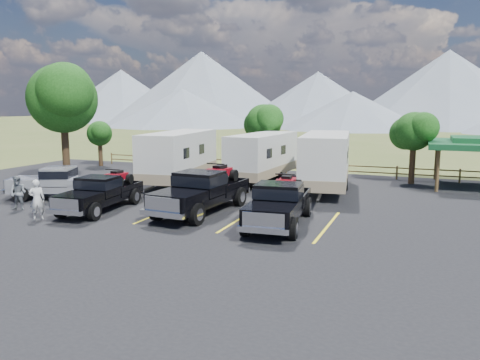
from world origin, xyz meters
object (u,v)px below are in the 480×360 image
at_px(rig_right, 280,202).
at_px(trailer_left, 179,157).
at_px(pickup_silver, 62,182).
at_px(person_a, 37,200).
at_px(rig_left, 101,192).
at_px(tree_big_nw, 62,99).
at_px(person_b, 18,193).
at_px(trailer_right, 326,161).
at_px(rig_center, 202,190).
at_px(trailer_center, 263,157).

bearing_deg(rig_right, trailer_left, 134.37).
height_order(pickup_silver, person_a, person_a).
relative_size(rig_left, pickup_silver, 0.95).
bearing_deg(tree_big_nw, rig_left, -38.72).
bearing_deg(trailer_left, rig_left, -96.04).
bearing_deg(rig_right, person_a, -168.92).
bearing_deg(person_b, pickup_silver, 76.05).
bearing_deg(person_b, rig_left, 6.91).
distance_m(tree_big_nw, trailer_right, 17.49).
bearing_deg(rig_center, rig_right, -8.96).
bearing_deg(trailer_right, rig_left, -142.52).
xyz_separation_m(trailer_center, person_a, (-6.10, -13.73, -0.77)).
relative_size(rig_right, trailer_left, 0.64).
height_order(rig_left, trailer_center, trailer_center).
distance_m(trailer_left, trailer_center, 5.57).
relative_size(rig_left, person_b, 3.43).
bearing_deg(rig_left, pickup_silver, 152.63).
relative_size(rig_center, person_a, 3.71).
bearing_deg(trailer_left, person_a, -103.95).
relative_size(tree_big_nw, person_b, 4.60).
bearing_deg(trailer_center, trailer_left, -145.22).
height_order(trailer_left, pickup_silver, trailer_left).
height_order(rig_right, person_b, rig_right).
bearing_deg(pickup_silver, rig_center, 65.39).
relative_size(rig_left, person_a, 3.16).
bearing_deg(rig_right, pickup_silver, 169.57).
height_order(trailer_right, person_b, trailer_right).
bearing_deg(person_a, trailer_center, -151.50).
distance_m(trailer_left, pickup_silver, 7.63).
distance_m(tree_big_nw, rig_right, 18.01).
distance_m(rig_center, person_b, 9.18).
distance_m(tree_big_nw, rig_center, 13.91).
relative_size(trailer_left, person_b, 5.81).
xyz_separation_m(rig_left, trailer_left, (-0.10, 8.16, 0.87)).
distance_m(rig_center, person_a, 7.53).
relative_size(tree_big_nw, rig_center, 1.14).
bearing_deg(rig_center, rig_left, -159.53).
xyz_separation_m(tree_big_nw, trailer_right, (16.76, 3.31, -3.75)).
bearing_deg(trailer_left, rig_center, -60.34).
xyz_separation_m(rig_left, person_b, (-3.85, -1.47, -0.07)).
relative_size(trailer_left, pickup_silver, 1.61).
distance_m(trailer_right, person_b, 17.01).
distance_m(rig_left, trailer_right, 13.17).
bearing_deg(pickup_silver, rig_left, 43.97).
distance_m(rig_left, trailer_left, 8.21).
distance_m(trailer_center, person_a, 15.05).
bearing_deg(tree_big_nw, pickup_silver, -50.54).
relative_size(tree_big_nw, person_a, 4.23).
relative_size(rig_right, person_b, 3.74).
relative_size(rig_left, trailer_center, 0.63).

